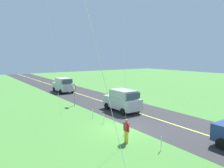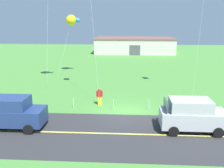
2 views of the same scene
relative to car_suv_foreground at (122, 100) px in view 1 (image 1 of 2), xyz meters
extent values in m
cube|color=#478438|center=(-4.44, 3.18, -1.20)|extent=(120.00, 120.00, 0.10)
cube|color=#2D2D30|center=(-4.44, -0.82, -1.15)|extent=(120.00, 7.00, 0.00)
cube|color=#E5E04C|center=(-4.44, -0.82, -1.15)|extent=(120.00, 0.16, 0.00)
cube|color=#B7B7BC|center=(0.08, 0.00, -0.26)|extent=(4.40, 1.90, 1.10)
cube|color=#B7B7BC|center=(-0.17, 0.00, 0.69)|extent=(2.73, 1.75, 0.80)
cube|color=#334756|center=(0.91, 0.00, 0.69)|extent=(0.10, 1.62, 0.64)
cube|color=#334756|center=(-1.79, 0.00, 0.69)|extent=(0.10, 1.62, 0.60)
cylinder|color=black|center=(1.51, 0.95, -0.81)|extent=(0.68, 0.22, 0.68)
cylinder|color=black|center=(1.51, -0.95, -0.81)|extent=(0.68, 0.22, 0.68)
cylinder|color=black|center=(-1.35, 0.95, -0.81)|extent=(0.68, 0.22, 0.68)
cylinder|color=black|center=(-1.35, -0.95, -0.81)|extent=(0.68, 0.22, 0.68)
cylinder|color=black|center=(-10.94, 0.67, -0.81)|extent=(0.68, 0.22, 0.68)
cube|color=#B7B7BC|center=(14.84, 0.51, -0.26)|extent=(4.40, 1.90, 1.10)
cube|color=#B7B7BC|center=(14.59, 0.51, 0.69)|extent=(2.73, 1.75, 0.80)
cube|color=#334756|center=(15.68, 0.51, 0.69)|extent=(0.10, 1.62, 0.64)
cube|color=#334756|center=(12.97, 0.51, 0.69)|extent=(0.10, 1.62, 0.60)
cylinder|color=black|center=(16.27, 1.46, -0.81)|extent=(0.68, 0.22, 0.68)
cylinder|color=black|center=(16.27, -0.44, -0.81)|extent=(0.68, 0.22, 0.68)
cylinder|color=black|center=(13.41, 1.46, -0.81)|extent=(0.68, 0.22, 0.68)
cylinder|color=black|center=(13.41, -0.44, -0.81)|extent=(0.68, 0.22, 0.68)
cylinder|color=gray|center=(5.01, 3.08, -0.10)|extent=(0.08, 0.08, 2.10)
cylinder|color=red|center=(5.01, 3.08, 1.02)|extent=(0.76, 0.04, 0.76)
cylinder|color=white|center=(5.01, 3.11, 1.02)|extent=(0.62, 0.01, 0.62)
cylinder|color=yellow|center=(-6.94, 4.87, -0.74)|extent=(0.16, 0.16, 0.82)
cylinder|color=yellow|center=(-6.76, 4.87, -0.74)|extent=(0.16, 0.16, 0.82)
cube|color=red|center=(-6.85, 4.87, -0.05)|extent=(0.36, 0.22, 0.56)
cylinder|color=red|center=(-7.09, 4.87, -0.10)|extent=(0.10, 0.10, 0.52)
cylinder|color=red|center=(-6.61, 4.87, -0.10)|extent=(0.10, 0.10, 0.52)
sphere|color=#9E704C|center=(-6.85, 4.87, 0.34)|extent=(0.22, 0.22, 0.22)
cylinder|color=silver|center=(-7.45, 5.57, 6.33)|extent=(1.22, 1.43, 14.97)
cylinder|color=silver|center=(1.98, 6.63, 6.56)|extent=(0.79, 1.21, 15.43)
cylinder|color=silver|center=(-13.13, 10.72, 4.52)|extent=(0.11, 3.19, 11.36)
cylinder|color=silver|center=(-9.00, 3.88, -0.70)|extent=(0.05, 0.05, 0.90)
cylinder|color=silver|center=(-5.55, 3.88, -0.70)|extent=(0.05, 0.05, 0.90)
cylinder|color=silver|center=(-2.55, 3.88, -0.70)|extent=(0.05, 0.05, 0.90)
cylinder|color=silver|center=(-0.63, 3.88, -0.70)|extent=(0.05, 0.05, 0.90)
camera|label=1|loc=(-17.67, 13.45, 4.55)|focal=34.96mm
camera|label=2|loc=(-4.50, -15.86, 6.18)|focal=39.29mm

